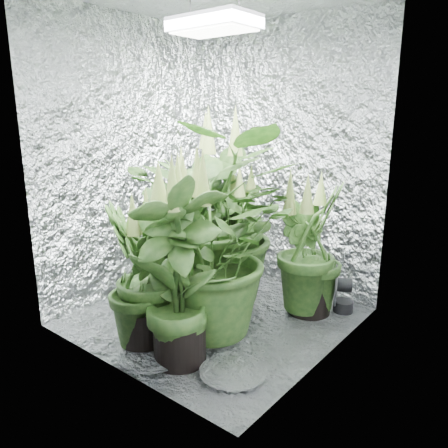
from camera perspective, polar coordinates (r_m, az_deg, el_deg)
ground at (r=3.01m, az=-1.15°, el=-12.02°), size 1.60×1.60×0.00m
walls at (r=2.71m, az=-1.26°, el=7.24°), size 1.62×1.62×2.00m
grow_lamp at (r=2.74m, az=-1.36°, el=24.67°), size 0.50×0.30×0.22m
plant_a at (r=3.01m, az=-0.69°, el=1.24°), size 1.49×1.49×1.36m
plant_b at (r=3.30m, az=1.26°, el=-1.23°), size 0.64×0.64×0.99m
plant_c at (r=2.97m, az=11.33°, el=-3.49°), size 0.59×0.59×0.98m
plant_d at (r=3.23m, az=-4.60°, el=-0.85°), size 0.77×0.77×1.08m
plant_e at (r=2.57m, az=-2.62°, el=-3.64°), size 1.03×1.03×1.14m
plant_f at (r=2.32m, az=-6.05°, el=-6.29°), size 0.70×0.70×1.13m
plant_g at (r=2.52m, az=-10.54°, el=-7.14°), size 0.56×0.56×0.94m
circulation_fan at (r=3.13m, az=14.89°, el=-8.47°), size 0.19×0.28×0.35m
plant_label at (r=2.51m, az=-10.02°, el=-10.30°), size 0.05×0.02×0.08m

